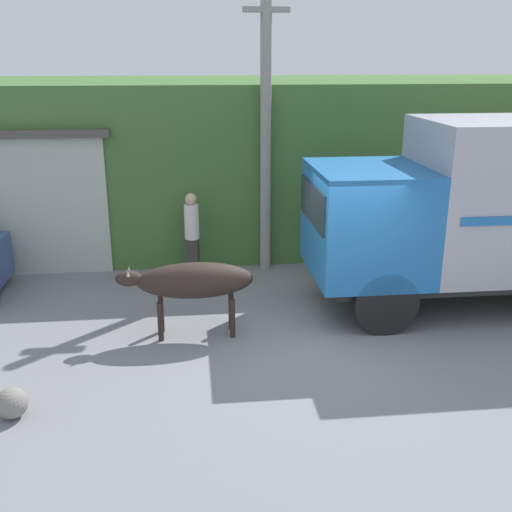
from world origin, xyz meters
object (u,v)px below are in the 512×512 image
brown_cow (193,281)px  roadside_rock (12,403)px  pedestrian_on_hill (192,230)px  cargo_truck (500,207)px  utility_pole (266,124)px

brown_cow → roadside_rock: size_ratio=5.43×
pedestrian_on_hill → cargo_truck: bearing=177.0°
pedestrian_on_hill → utility_pole: (1.55, 0.35, 2.08)m
cargo_truck → utility_pole: bearing=148.9°
roadside_rock → brown_cow: bearing=42.8°
pedestrian_on_hill → brown_cow: bearing=107.9°
roadside_rock → pedestrian_on_hill: bearing=64.7°
pedestrian_on_hill → utility_pole: 2.61m
brown_cow → pedestrian_on_hill: bearing=88.9°
pedestrian_on_hill → roadside_rock: 5.51m
cargo_truck → brown_cow: size_ratio=2.90×
cargo_truck → pedestrian_on_hill: bearing=160.2°
brown_cow → pedestrian_on_hill: size_ratio=1.24×
cargo_truck → brown_cow: 5.52m
pedestrian_on_hill → utility_pole: utility_pole is taller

